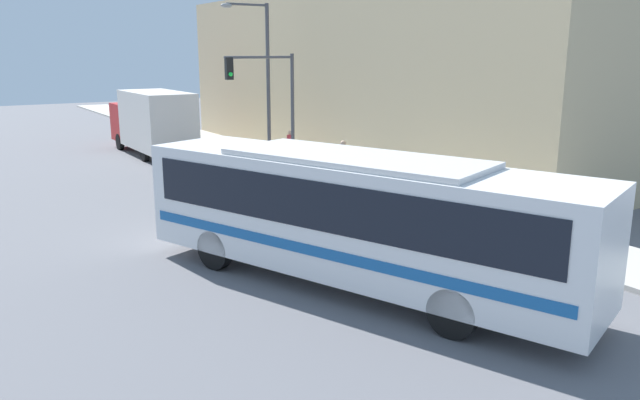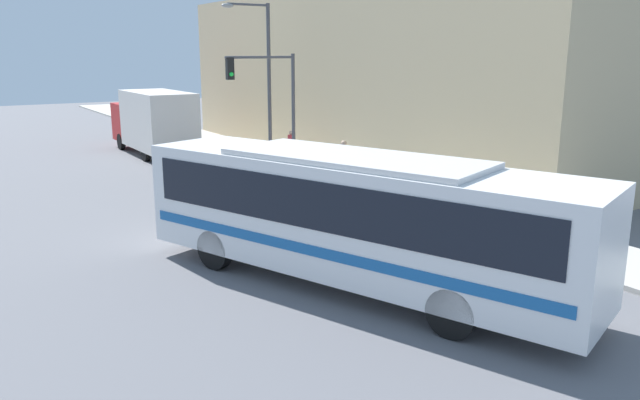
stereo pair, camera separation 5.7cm
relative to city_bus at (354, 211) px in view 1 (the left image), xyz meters
The scene contains 11 objects.
ground_plane 1.94m from the city_bus, 30.91° to the right, with size 120.00×120.00×0.00m, color slate.
sidewalk 20.78m from the city_bus, 71.48° to the left, with size 2.92×70.00×0.13m.
building_facade 18.69m from the city_bus, 53.46° to the left, with size 6.00×28.53×8.34m.
city_bus is the anchor object (origin of this frame).
delivery_truck 21.50m from the city_bus, 84.14° to the left, with size 2.47×7.69×3.36m.
fire_hydrant 6.43m from the city_bus, 24.82° to the left, with size 0.24×0.33×0.76m.
traffic_light_pole 13.87m from the city_bus, 69.87° to the left, with size 3.28×0.35×5.15m.
parking_meter 9.78m from the city_bus, 54.11° to the left, with size 0.14×0.14×1.37m.
street_lamp 16.59m from the city_bus, 69.72° to the left, with size 2.39×0.28×7.40m.
pedestrian_near_corner 15.25m from the city_bus, 65.59° to the left, with size 0.34×0.34×1.68m.
pedestrian_mid_block 11.22m from the city_bus, 56.63° to the left, with size 0.34×0.34×1.74m.
Camera 1 is at (-8.68, -10.85, 5.36)m, focal length 35.00 mm.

